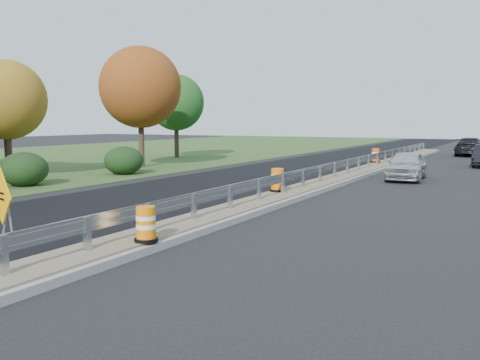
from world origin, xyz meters
The scene contains 16 objects.
ground centered at (0.00, 0.00, 0.00)m, with size 140.00×140.00×0.00m, color black.
grass_verge_near centered at (-24.00, 10.00, 0.01)m, with size 30.00×120.00×0.03m, color #304C20.
milled_overlay centered at (-4.40, 10.00, 0.01)m, with size 7.20×120.00×0.01m, color black.
median centered at (0.00, 8.00, 0.11)m, with size 1.60×55.00×0.23m.
guardrail centered at (0.00, 9.00, 0.73)m, with size 0.10×46.15×0.72m.
hedge_mid centered at (-11.50, 0.00, 0.76)m, with size 2.09×2.09×1.52m, color black.
hedge_north centered at (-11.00, 6.00, 0.76)m, with size 2.09×2.09×1.52m, color black.
tree_near_yellow centered at (-15.00, 2.00, 3.89)m, with size 3.96×3.96×5.88m.
tree_near_red centered at (-13.00, 10.00, 4.86)m, with size 4.95×4.95×7.35m.
tree_near_back centered at (-16.00, 18.00, 4.21)m, with size 4.29×4.29×6.37m.
caution_sign centered at (-2.71, -7.91, 0.47)m, with size 1.26×0.56×1.84m.
barrel_median_near centered at (0.55, -6.77, 0.60)m, with size 0.53×0.53×0.78m.
barrel_median_mid centered at (-0.33, 2.21, 0.65)m, with size 0.59×0.59×0.87m.
barrel_median_far centered at (-0.55, 17.77, 0.65)m, with size 0.60×0.60×0.88m.
car_silver centered at (2.75, 10.65, 0.70)m, with size 1.66×4.14×1.41m, color silver.
car_dark_far centered at (3.76, 31.04, 0.74)m, with size 2.07×5.09×1.48m, color black.
Camera 1 is at (7.89, -16.01, 2.91)m, focal length 40.00 mm.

